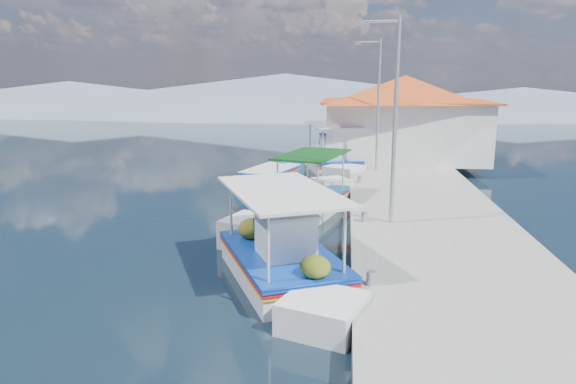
# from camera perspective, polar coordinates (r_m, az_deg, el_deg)

# --- Properties ---
(ground) EXTENTS (160.00, 160.00, 0.00)m
(ground) POSITION_cam_1_polar(r_m,az_deg,el_deg) (14.80, -6.54, -6.71)
(ground) COLOR black
(ground) RESTS_ON ground
(quay) EXTENTS (5.00, 44.00, 0.50)m
(quay) POSITION_cam_1_polar(r_m,az_deg,el_deg) (20.32, 13.85, -0.97)
(quay) COLOR gray
(quay) RESTS_ON ground
(bollards) EXTENTS (0.20, 17.20, 0.30)m
(bollards) POSITION_cam_1_polar(r_m,az_deg,el_deg) (19.33, 8.01, -0.18)
(bollards) COLOR #A5A8AD
(bollards) RESTS_ON quay
(main_caique) EXTENTS (4.20, 6.85, 2.48)m
(main_caique) POSITION_cam_1_polar(r_m,az_deg,el_deg) (12.85, -0.50, -7.40)
(main_caique) COLOR silver
(main_caique) RESTS_ON ground
(caique_green_canopy) EXTENTS (3.04, 6.05, 2.36)m
(caique_green_canopy) POSITION_cam_1_polar(r_m,az_deg,el_deg) (19.30, 2.55, -1.00)
(caique_green_canopy) COLOR silver
(caique_green_canopy) RESTS_ON ground
(caique_blue_hull) EXTENTS (2.81, 5.45, 1.02)m
(caique_blue_hull) POSITION_cam_1_polar(r_m,az_deg,el_deg) (24.54, -1.93, 1.73)
(caique_blue_hull) COLOR #17548B
(caique_blue_hull) RESTS_ON ground
(caique_far) EXTENTS (3.50, 7.49, 2.71)m
(caique_far) POSITION_cam_1_polar(r_m,az_deg,el_deg) (27.69, 4.86, 3.40)
(caique_far) COLOR silver
(caique_far) RESTS_ON ground
(harbor_building) EXTENTS (10.49, 10.49, 4.40)m
(harbor_building) POSITION_cam_1_polar(r_m,az_deg,el_deg) (28.84, 12.48, 8.07)
(harbor_building) COLOR white
(harbor_building) RESTS_ON quay
(lamp_post_near) EXTENTS (1.21, 0.14, 6.00)m
(lamp_post_near) POSITION_cam_1_polar(r_m,az_deg,el_deg) (15.70, 11.26, 8.61)
(lamp_post_near) COLOR #A5A8AD
(lamp_post_near) RESTS_ON quay
(lamp_post_far) EXTENTS (1.21, 0.14, 6.00)m
(lamp_post_far) POSITION_cam_1_polar(r_m,az_deg,el_deg) (24.67, 9.58, 9.99)
(lamp_post_far) COLOR #A5A8AD
(lamp_post_far) RESTS_ON quay
(mountain_ridge) EXTENTS (171.40, 96.00, 5.50)m
(mountain_ridge) POSITION_cam_1_polar(r_m,az_deg,el_deg) (69.75, 9.33, 10.00)
(mountain_ridge) COLOR slate
(mountain_ridge) RESTS_ON ground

